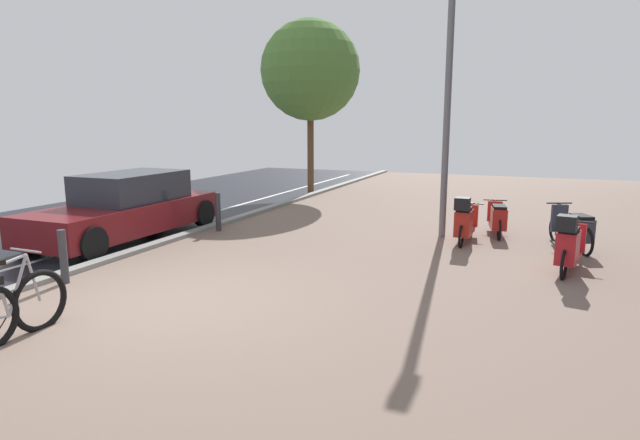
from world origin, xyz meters
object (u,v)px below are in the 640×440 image
Objects in this scene: scooter_near at (569,245)px; parked_car_near at (127,208)px; lamp_post at (448,86)px; bicycle_foreground at (8,306)px; scooter_far at (574,229)px; scooter_mid at (465,221)px; bollard_far at (218,212)px; scooter_extra at (498,219)px; street_tree at (310,71)px; bollard_near at (63,257)px.

parked_car_near is (-8.60, -0.54, 0.17)m from scooter_near.
lamp_post is at bearing 22.63° from parked_car_near.
bicycle_foreground reaches higher than scooter_far.
lamp_post is (-0.52, 0.46, 2.72)m from scooter_mid.
scooter_far is (6.19, 7.17, -0.00)m from bicycle_foreground.
scooter_near is 0.30× the size of lamp_post.
lamp_post is at bearing 138.53° from scooter_mid.
bicycle_foreground is 9.47m from scooter_far.
parked_car_near is at bearing -162.41° from scooter_mid.
lamp_post is 5.69m from bollard_far.
scooter_extra is 8.99m from street_tree.
scooter_far is at bearing 36.03° from bollard_near.
scooter_mid is 1.17m from scooter_extra.
bollard_near is at bearing -64.35° from parked_car_near.
bollard_far reaches higher than bollard_near.
bollard_near is (0.63, -11.03, -3.72)m from street_tree.
bicycle_foreground is 8.08m from scooter_mid.
bollard_near is at bearing -136.16° from scooter_mid.
scooter_near is 2.44m from scooter_mid.
scooter_mid is at bearing 139.10° from scooter_near.
scooter_far is at bearing 49.20° from bicycle_foreground.
street_tree is at bearing 144.56° from scooter_far.
parked_car_near reaches higher than scooter_near.
parked_car_near is at bearing -157.37° from lamp_post.
scooter_near reaches higher than scooter_far.
lamp_post reaches higher than scooter_near.
street_tree is 7.75m from bollard_far.
bicycle_foreground reaches higher than scooter_extra.
bollard_near is at bearing -143.97° from scooter_far.
scooter_extra is at bearing -36.87° from street_tree.
scooter_near is 2.92m from scooter_extra.
parked_car_near is at bearing -95.69° from street_tree.
scooter_near is 0.29× the size of street_tree.
scooter_mid reaches higher than scooter_extra.
street_tree is (-7.98, 5.68, 3.74)m from scooter_far.
lamp_post reaches higher than scooter_mid.
lamp_post reaches higher than bollard_near.
scooter_extra is at bearing 115.92° from scooter_near.
scooter_mid is at bearing -119.34° from scooter_extra.
bicycle_foreground is 6.18m from bollard_far.
scooter_mid reaches higher than bollard_far.
scooter_far is 9.10m from parked_car_near.
bollard_near is (-5.33, -5.12, -0.04)m from scooter_mid.
scooter_near is at bearing 26.10° from bollard_near.
street_tree is at bearing 135.18° from scooter_mid.
bollard_far is at bearing 174.11° from scooter_near.
parked_car_near is 0.77× the size of street_tree.
scooter_extra is 1.99× the size of bollard_near.
lamp_post is (-1.09, -0.56, 2.80)m from scooter_extra.
scooter_far is 9.10m from bollard_near.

